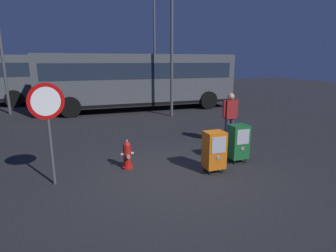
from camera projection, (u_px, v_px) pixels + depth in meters
name	position (u px, v px, depth m)	size (l,w,h in m)	color
ground_plane	(173.00, 174.00, 6.52)	(60.00, 60.00, 0.00)	#262628
fire_hydrant	(127.00, 155.00, 6.82)	(0.33, 0.32, 0.75)	red
newspaper_box_primary	(214.00, 150.00, 6.53)	(0.48, 0.42, 1.02)	black
newspaper_box_secondary	(238.00, 142.00, 7.20)	(0.48, 0.42, 1.02)	black
stop_sign	(47.00, 113.00, 5.62)	(0.71, 0.31, 2.23)	#4C4F54
pedestrian	(230.00, 115.00, 8.70)	(0.55, 0.22, 1.67)	#382D51
bus_near	(139.00, 78.00, 14.96)	(10.55, 2.95, 3.00)	#4C5156
bus_far	(75.00, 75.00, 18.26)	(10.72, 3.74, 3.00)	#4C5156
street_light_near_left	(172.00, 24.00, 12.42)	(0.32, 0.32, 7.50)	#4C4F54
street_light_far_left	(172.00, 28.00, 18.67)	(0.32, 0.32, 8.55)	#4C4F54
street_light_far_right	(154.00, 35.00, 17.34)	(0.32, 0.32, 7.35)	#4C4F54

